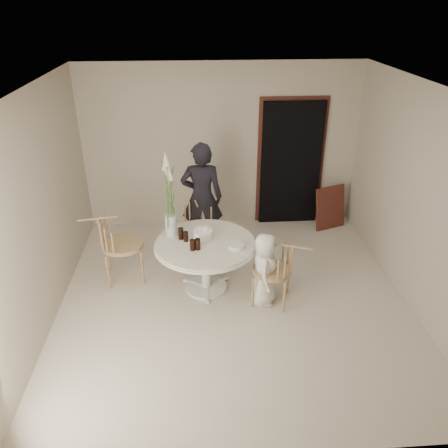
{
  "coord_description": "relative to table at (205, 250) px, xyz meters",
  "views": [
    {
      "loc": [
        -0.45,
        -4.64,
        3.56
      ],
      "look_at": [
        -0.1,
        0.3,
        0.96
      ],
      "focal_mm": 35.0,
      "sensor_mm": 36.0,
      "label": 1
    }
  ],
  "objects": [
    {
      "name": "girl",
      "position": [
        -0.01,
        1.11,
        0.24
      ],
      "size": [
        0.65,
        0.45,
        1.72
      ],
      "primitive_type": "imported",
      "rotation": [
        0.0,
        0.0,
        3.08
      ],
      "color": "black",
      "rests_on": "ground"
    },
    {
      "name": "door_trim",
      "position": [
        1.5,
        1.98,
        0.49
      ],
      "size": [
        1.12,
        0.03,
        2.22
      ],
      "primitive_type": "cube",
      "color": "maroon",
      "rests_on": "ground"
    },
    {
      "name": "cola_tumbler_b",
      "position": [
        -0.16,
        -0.19,
        0.19
      ],
      "size": [
        0.07,
        0.07,
        0.14
      ],
      "primitive_type": "cylinder",
      "rotation": [
        0.0,
        0.0,
        -0.0
      ],
      "color": "black",
      "rests_on": "table"
    },
    {
      "name": "picture_frame",
      "position": [
        2.17,
        1.65,
        -0.25
      ],
      "size": [
        0.57,
        0.34,
        0.73
      ],
      "primitive_type": "cube",
      "rotation": [
        -0.17,
        0.0,
        0.35
      ],
      "color": "maroon",
      "rests_on": "ground"
    },
    {
      "name": "boy",
      "position": [
        0.73,
        -0.34,
        -0.12
      ],
      "size": [
        0.38,
        0.53,
        0.99
      ],
      "primitive_type": "imported",
      "rotation": [
        0.0,
        0.0,
        1.43
      ],
      "color": "white",
      "rests_on": "ground"
    },
    {
      "name": "birthday_cake",
      "position": [
        -0.02,
        0.1,
        0.18
      ],
      "size": [
        0.25,
        0.25,
        0.17
      ],
      "rotation": [
        0.0,
        0.0,
        -0.43
      ],
      "color": "white",
      "rests_on": "table"
    },
    {
      "name": "ground",
      "position": [
        0.35,
        -0.25,
        -0.62
      ],
      "size": [
        4.5,
        4.5,
        0.0
      ],
      "primitive_type": "plane",
      "color": "silver",
      "rests_on": "ground"
    },
    {
      "name": "room_shell",
      "position": [
        0.35,
        -0.25,
        1.0
      ],
      "size": [
        4.5,
        4.5,
        4.5
      ],
      "color": "silver",
      "rests_on": "ground"
    },
    {
      "name": "chair_left",
      "position": [
        -1.26,
        0.33,
        0.02
      ],
      "size": [
        0.64,
        0.61,
        0.99
      ],
      "rotation": [
        0.0,
        0.0,
        1.73
      ],
      "color": "tan",
      "rests_on": "ground"
    },
    {
      "name": "flower_vase",
      "position": [
        -0.44,
        0.22,
        0.6
      ],
      "size": [
        0.16,
        0.16,
        1.17
      ],
      "rotation": [
        0.0,
        0.0,
        0.3
      ],
      "color": "silver",
      "rests_on": "table"
    },
    {
      "name": "doorway",
      "position": [
        1.5,
        1.94,
        0.43
      ],
      "size": [
        1.0,
        0.1,
        2.1
      ],
      "primitive_type": "cube",
      "color": "black",
      "rests_on": "ground"
    },
    {
      "name": "cola_tumbler_a",
      "position": [
        -0.1,
        -0.17,
        0.19
      ],
      "size": [
        0.07,
        0.07,
        0.15
      ],
      "primitive_type": "cylinder",
      "rotation": [
        0.0,
        0.0,
        0.05
      ],
      "color": "black",
      "rests_on": "table"
    },
    {
      "name": "cola_tumbler_d",
      "position": [
        -0.25,
        0.04,
        0.18
      ],
      "size": [
        0.08,
        0.08,
        0.14
      ],
      "primitive_type": "cylinder",
      "rotation": [
        0.0,
        0.0,
        -0.29
      ],
      "color": "black",
      "rests_on": "table"
    },
    {
      "name": "cola_tumbler_c",
      "position": [
        -0.31,
        0.11,
        0.19
      ],
      "size": [
        0.08,
        0.08,
        0.16
      ],
      "primitive_type": "cylinder",
      "rotation": [
        0.0,
        0.0,
        -0.08
      ],
      "color": "black",
      "rests_on": "table"
    },
    {
      "name": "table",
      "position": [
        0.0,
        0.0,
        0.0
      ],
      "size": [
        1.33,
        1.33,
        0.73
      ],
      "color": "white",
      "rests_on": "ground"
    },
    {
      "name": "plate_stack",
      "position": [
        0.39,
        -0.17,
        0.14
      ],
      "size": [
        0.27,
        0.27,
        0.05
      ],
      "primitive_type": "cylinder",
      "rotation": [
        0.0,
        0.0,
        0.43
      ],
      "color": "white",
      "rests_on": "table"
    },
    {
      "name": "chair_far",
      "position": [
        -0.1,
        0.94,
        -0.05
      ],
      "size": [
        0.53,
        0.56,
        0.87
      ],
      "rotation": [
        0.0,
        0.0,
        0.15
      ],
      "color": "tan",
      "rests_on": "ground"
    },
    {
      "name": "chair_right",
      "position": [
        0.95,
        -0.36,
        -0.05
      ],
      "size": [
        0.61,
        0.59,
        0.87
      ],
      "rotation": [
        0.0,
        0.0,
        -1.9
      ],
      "color": "tan",
      "rests_on": "ground"
    }
  ]
}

